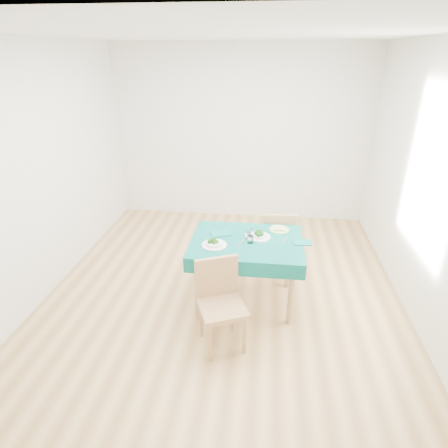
# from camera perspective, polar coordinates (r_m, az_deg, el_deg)

# --- Properties ---
(room_shell) EXTENTS (4.02, 4.52, 2.73)m
(room_shell) POSITION_cam_1_polar(r_m,az_deg,el_deg) (3.87, 0.00, 6.70)
(room_shell) COLOR #A27843
(room_shell) RESTS_ON ground
(table) EXTENTS (1.15, 0.88, 0.76)m
(table) POSITION_cam_1_polar(r_m,az_deg,el_deg) (4.10, 3.35, -7.24)
(table) COLOR #085C54
(table) RESTS_ON ground
(chair_near) EXTENTS (0.55, 0.57, 1.02)m
(chair_near) POSITION_cam_1_polar(r_m,az_deg,el_deg) (3.45, -0.29, -11.51)
(chair_near) COLOR #A57A4D
(chair_near) RESTS_ON ground
(chair_far) EXTENTS (0.43, 0.47, 0.99)m
(chair_far) POSITION_cam_1_polar(r_m,az_deg,el_deg) (4.64, 8.05, -1.75)
(chair_far) COLOR #A57A4D
(chair_far) RESTS_ON ground
(bowl_near) EXTENTS (0.26, 0.26, 0.08)m
(bowl_near) POSITION_cam_1_polar(r_m,az_deg,el_deg) (3.79, -1.50, -2.78)
(bowl_near) COLOR white
(bowl_near) RESTS_ON table
(bowl_far) EXTENTS (0.24, 0.24, 0.07)m
(bowl_far) POSITION_cam_1_polar(r_m,az_deg,el_deg) (3.98, 5.40, -1.54)
(bowl_far) COLOR white
(bowl_far) RESTS_ON table
(fork_near) EXTENTS (0.08, 0.17, 0.00)m
(fork_near) POSITION_cam_1_polar(r_m,az_deg,el_deg) (3.84, -2.43, -3.04)
(fork_near) COLOR silver
(fork_near) RESTS_ON table
(knife_near) EXTENTS (0.08, 0.19, 0.00)m
(knife_near) POSITION_cam_1_polar(r_m,az_deg,el_deg) (3.86, 2.57, -2.90)
(knife_near) COLOR silver
(knife_near) RESTS_ON table
(fork_far) EXTENTS (0.03, 0.19, 0.00)m
(fork_far) POSITION_cam_1_polar(r_m,az_deg,el_deg) (4.08, 4.06, -1.30)
(fork_far) COLOR silver
(fork_far) RESTS_ON table
(knife_far) EXTENTS (0.08, 0.18, 0.00)m
(knife_far) POSITION_cam_1_polar(r_m,az_deg,el_deg) (3.98, 9.33, -2.28)
(knife_far) COLOR silver
(knife_far) RESTS_ON table
(napkin_near) EXTENTS (0.26, 0.23, 0.01)m
(napkin_near) POSITION_cam_1_polar(r_m,az_deg,el_deg) (4.04, -0.42, -1.46)
(napkin_near) COLOR #0C665C
(napkin_near) RESTS_ON table
(napkin_far) EXTENTS (0.19, 0.14, 0.01)m
(napkin_far) POSITION_cam_1_polar(r_m,az_deg,el_deg) (3.94, 11.86, -2.76)
(napkin_far) COLOR #0C665C
(napkin_far) RESTS_ON table
(tumbler_center) EXTENTS (0.06, 0.06, 0.08)m
(tumbler_center) POSITION_cam_1_polar(r_m,az_deg,el_deg) (3.93, 3.64, -1.76)
(tumbler_center) COLOR white
(tumbler_center) RESTS_ON table
(tumbler_side) EXTENTS (0.06, 0.06, 0.08)m
(tumbler_side) POSITION_cam_1_polar(r_m,az_deg,el_deg) (3.85, 4.04, -2.33)
(tumbler_side) COLOR white
(tumbler_side) RESTS_ON table
(side_plate) EXTENTS (0.22, 0.22, 0.01)m
(side_plate) POSITION_cam_1_polar(r_m,az_deg,el_deg) (4.18, 8.37, -0.82)
(side_plate) COLOR #B7E46F
(side_plate) RESTS_ON table
(bread_slice) EXTENTS (0.12, 0.12, 0.02)m
(bread_slice) POSITION_cam_1_polar(r_m,az_deg,el_deg) (4.17, 8.39, -0.65)
(bread_slice) COLOR beige
(bread_slice) RESTS_ON side_plate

